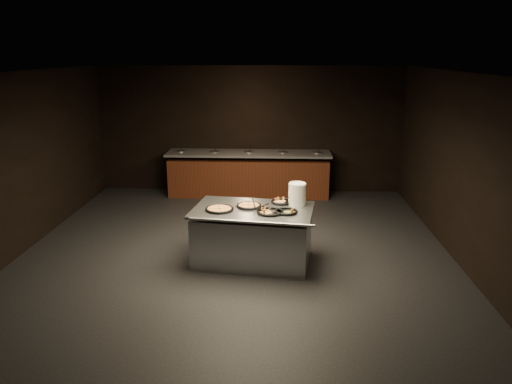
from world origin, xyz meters
TOP-DOWN VIEW (x-y plane):
  - room at (0.00, 0.00)m, footprint 7.02×8.02m
  - salad_bar at (0.00, 3.56)m, footprint 3.70×0.83m
  - serving_counter at (0.30, -0.21)m, footprint 1.96×1.40m
  - plate_stack at (0.98, 0.05)m, footprint 0.27×0.27m
  - pan_veggie_whole at (-0.21, -0.31)m, footprint 0.43×0.43m
  - pan_cheese_whole at (0.23, -0.11)m, footprint 0.39×0.39m
  - pan_cheese_slices_a at (0.74, 0.12)m, footprint 0.34×0.34m
  - pan_cheese_slices_b at (0.57, -0.41)m, footprint 0.41×0.41m
  - pan_veggie_slices at (0.81, -0.38)m, footprint 0.35×0.35m
  - server_left at (0.29, -0.13)m, footprint 0.15×0.29m
  - server_right at (0.50, -0.38)m, footprint 0.30×0.10m

SIDE VIEW (x-z plane):
  - serving_counter at x=0.30m, z-range -0.02..0.85m
  - salad_bar at x=0.00m, z-range -0.15..1.03m
  - pan_cheese_slices_b at x=0.57m, z-range 0.87..0.91m
  - pan_veggie_slices at x=0.81m, z-range 0.87..0.91m
  - pan_cheese_slices_a at x=0.74m, z-range 0.87..0.91m
  - pan_cheese_whole at x=0.23m, z-range 0.87..0.91m
  - pan_veggie_whole at x=-0.21m, z-range 0.87..0.91m
  - server_left at x=0.29m, z-range 0.87..1.01m
  - server_right at x=0.50m, z-range 0.87..1.01m
  - plate_stack at x=0.98m, z-range 0.87..1.21m
  - room at x=0.00m, z-range -0.01..2.91m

